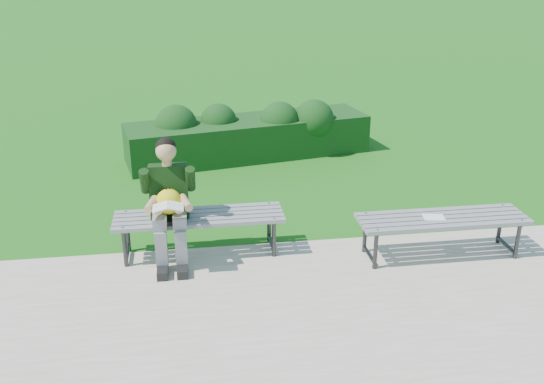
# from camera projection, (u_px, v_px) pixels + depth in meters

# --- Properties ---
(ground) EXTENTS (80.00, 80.00, 0.00)m
(ground) POSITION_uv_depth(u_px,v_px,m) (243.00, 247.00, 6.79)
(ground) COLOR #287317
(ground) RESTS_ON ground
(walkway) EXTENTS (30.00, 3.50, 0.02)m
(walkway) POSITION_uv_depth(u_px,v_px,m) (264.00, 338.00, 5.18)
(walkway) COLOR #A79E8C
(walkway) RESTS_ON ground
(hedge) EXTENTS (3.94, 1.69, 0.90)m
(hedge) POSITION_uv_depth(u_px,v_px,m) (248.00, 133.00, 9.61)
(hedge) COLOR #153E15
(hedge) RESTS_ON ground
(bench_left) EXTENTS (1.80, 0.50, 0.46)m
(bench_left) POSITION_uv_depth(u_px,v_px,m) (199.00, 220.00, 6.46)
(bench_left) COLOR slate
(bench_left) RESTS_ON walkway
(bench_right) EXTENTS (1.80, 0.50, 0.46)m
(bench_right) POSITION_uv_depth(u_px,v_px,m) (442.00, 222.00, 6.42)
(bench_right) COLOR slate
(bench_right) RESTS_ON walkway
(seated_boy) EXTENTS (0.56, 0.76, 1.31)m
(seated_boy) POSITION_uv_depth(u_px,v_px,m) (169.00, 199.00, 6.22)
(seated_boy) COLOR gray
(seated_boy) RESTS_ON walkway
(paper_sheet) EXTENTS (0.25, 0.20, 0.01)m
(paper_sheet) POSITION_uv_depth(u_px,v_px,m) (434.00, 217.00, 6.39)
(paper_sheet) COLOR white
(paper_sheet) RESTS_ON bench_right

